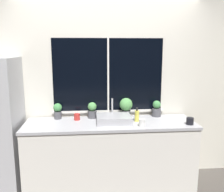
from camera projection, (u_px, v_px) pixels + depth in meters
name	position (u px, v px, depth m)	size (l,w,h in m)	color
wall_back	(108.00, 84.00, 3.52)	(8.00, 0.09, 2.70)	silver
wall_right	(221.00, 76.00, 4.51)	(0.06, 7.00, 2.70)	silver
counter	(110.00, 155.00, 3.32)	(2.21, 0.64, 0.90)	white
sink	(114.00, 119.00, 3.24)	(0.44, 0.40, 0.28)	#ADADB2
potted_plant_far_left	(58.00, 111.00, 3.39)	(0.11, 0.11, 0.22)	#4C4C51
potted_plant_center_left	(92.00, 110.00, 3.43)	(0.12, 0.12, 0.22)	#4C4C51
potted_plant_center_right	(126.00, 106.00, 3.46)	(0.18, 0.18, 0.27)	#4C4C51
potted_plant_far_right	(157.00, 109.00, 3.51)	(0.12, 0.12, 0.23)	#4C4C51
soap_bottle	(137.00, 116.00, 3.27)	(0.06, 0.06, 0.19)	#DBD14C
mug_black	(190.00, 121.00, 3.14)	(0.09, 0.09, 0.09)	black
mug_white	(142.00, 123.00, 3.07)	(0.08, 0.08, 0.09)	white
mug_red	(77.00, 117.00, 3.34)	(0.08, 0.08, 0.08)	#B72D28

